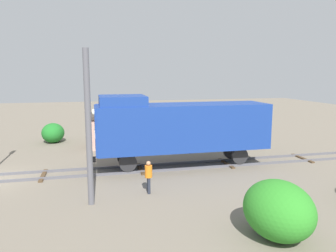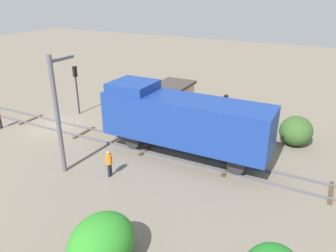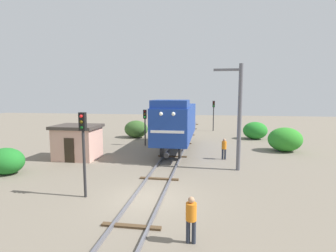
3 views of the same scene
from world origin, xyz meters
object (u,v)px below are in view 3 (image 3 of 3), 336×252
locomotive (176,121)px  traffic_signal_mid (145,121)px  traffic_signal_near (83,139)px  worker_near_track (191,216)px  catenary_mast (239,114)px  worker_by_signal (224,147)px  relay_hut (78,142)px  traffic_signal_far (214,110)px

locomotive → traffic_signal_mid: 3.83m
locomotive → traffic_signal_mid: bearing=152.8°
traffic_signal_near → traffic_signal_mid: traffic_signal_near is taller
worker_near_track → catenary_mast: catenary_mast is taller
worker_by_signal → relay_hut: size_ratio=0.49×
worker_by_signal → catenary_mast: (0.73, -2.89, 2.86)m
traffic_signal_far → relay_hut: size_ratio=1.22×
traffic_signal_near → traffic_signal_far: size_ratio=1.01×
locomotive → traffic_signal_near: (-3.20, -11.79, 0.23)m
traffic_signal_mid → catenary_mast: bearing=-41.7°
relay_hut → locomotive: bearing=30.1°
relay_hut → worker_near_track: bearing=-47.4°
locomotive → traffic_signal_near: size_ratio=2.68×
worker_near_track → traffic_signal_far: bearing=-64.7°
traffic_signal_mid → traffic_signal_far: 13.79m
traffic_signal_far → worker_near_track: size_ratio=2.51×
worker_near_track → worker_by_signal: (1.80, 12.32, 0.00)m
locomotive → worker_by_signal: locomotive is taller
traffic_signal_far → worker_by_signal: (0.60, -16.41, -1.97)m
worker_near_track → catenary_mast: size_ratio=0.24×
traffic_signal_mid → catenary_mast: (8.33, -7.43, 1.29)m
worker_near_track → worker_by_signal: size_ratio=1.00×
worker_by_signal → catenary_mast: bearing=148.0°
traffic_signal_near → worker_near_track: traffic_signal_near is taller
catenary_mast → worker_by_signal: bearing=104.2°
worker_by_signal → relay_hut: (-11.70, -1.55, 0.40)m
traffic_signal_mid → catenary_mast: 11.24m
traffic_signal_mid → relay_hut: 7.44m
traffic_signal_far → worker_by_signal: bearing=-87.9°
worker_near_track → relay_hut: (-9.90, 10.77, 0.40)m
traffic_signal_near → worker_by_signal: traffic_signal_near is taller
worker_by_signal → worker_near_track: bearing=125.5°
traffic_signal_near → catenary_mast: 10.21m
worker_by_signal → catenary_mast: size_ratio=0.24×
traffic_signal_mid → worker_by_signal: traffic_signal_mid is taller
relay_hut → catenary_mast: bearing=-6.1°
relay_hut → traffic_signal_near: bearing=-60.0°
worker_near_track → relay_hut: bearing=-19.7°
traffic_signal_near → traffic_signal_mid: bearing=90.8°
locomotive → traffic_signal_far: size_ratio=2.71×
traffic_signal_mid → worker_by_signal: bearing=-30.8°
worker_by_signal → relay_hut: bearing=51.4°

